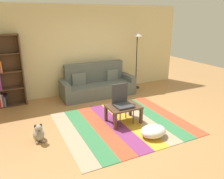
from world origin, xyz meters
TOP-DOWN VIEW (x-y plane):
  - ground_plane at (0.00, 0.00)m, footprint 14.00×14.00m
  - back_wall at (0.00, 2.55)m, footprint 6.80×0.10m
  - rug at (-0.03, -0.04)m, footprint 2.82×2.49m
  - couch at (0.20, 2.02)m, footprint 2.26×0.80m
  - bookshelf at (-2.43, 2.31)m, footprint 0.90×0.28m
  - coffee_table at (0.02, 0.02)m, footprint 0.74×0.56m
  - pouf at (0.25, -0.83)m, footprint 0.55×0.44m
  - dog at (-1.88, 0.05)m, footprint 0.22×0.35m
  - standing_lamp at (1.68, 2.15)m, footprint 0.32×0.32m
  - tv_remote at (0.01, -0.04)m, footprint 0.10×0.15m
  - folding_chair at (0.00, 0.09)m, footprint 0.40×0.40m

SIDE VIEW (x-z plane):
  - ground_plane at x=0.00m, z-range 0.00..0.00m
  - rug at x=-0.03m, z-range 0.00..0.01m
  - pouf at x=0.25m, z-range 0.01..0.25m
  - dog at x=-1.88m, z-range -0.04..0.36m
  - couch at x=0.20m, z-range -0.16..0.84m
  - coffee_table at x=0.02m, z-range 0.14..0.54m
  - tv_remote at x=0.01m, z-range 0.41..0.43m
  - folding_chair at x=0.00m, z-range 0.08..0.98m
  - bookshelf at x=-2.43m, z-range -0.04..1.89m
  - back_wall at x=0.00m, z-range 0.00..2.70m
  - standing_lamp at x=1.68m, z-range 0.63..2.51m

